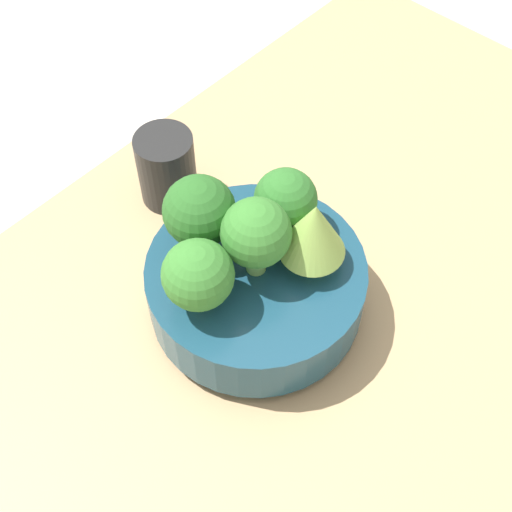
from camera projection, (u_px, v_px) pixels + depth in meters
The scene contains 9 objects.
ground_plane at pixel (269, 360), 0.75m from camera, with size 6.00×6.00×0.00m, color beige.
table at pixel (269, 353), 0.73m from camera, with size 1.16×0.64×0.03m.
bowl at pixel (256, 286), 0.71m from camera, with size 0.22×0.22×0.07m.
broccoli_floret_right at pixel (198, 276), 0.63m from camera, with size 0.07×0.07×0.08m.
romanesco_piece_far at pixel (314, 231), 0.65m from camera, with size 0.06×0.06×0.08m.
broccoli_floret_left at pixel (285, 200), 0.68m from camera, with size 0.06×0.06×0.07m.
broccoli_floret_center at pixel (256, 234), 0.64m from camera, with size 0.07×0.07×0.09m.
broccoli_floret_front at pixel (199, 212), 0.66m from camera, with size 0.07×0.07×0.09m.
cup at pixel (167, 168), 0.80m from camera, with size 0.07×0.07×0.09m.
Camera 1 is at (0.27, 0.23, 0.67)m, focal length 50.00 mm.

